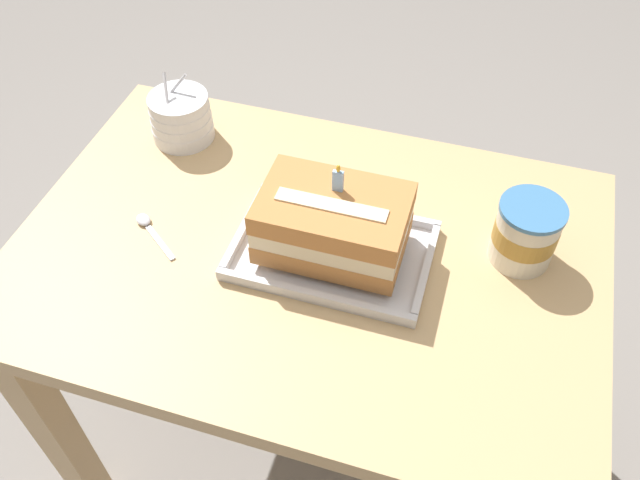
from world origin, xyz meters
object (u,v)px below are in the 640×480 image
(foil_tray, at_px, (332,252))
(serving_spoon_near_tray, at_px, (147,225))
(ice_cream_tub, at_px, (526,233))
(bowl_stack, at_px, (181,117))
(birthday_cake, at_px, (333,224))

(foil_tray, height_order, serving_spoon_near_tray, foil_tray)
(serving_spoon_near_tray, bearing_deg, ice_cream_tub, 10.98)
(foil_tray, relative_size, serving_spoon_near_tray, 2.98)
(bowl_stack, xyz_separation_m, ice_cream_tub, (0.67, -0.13, 0.01))
(ice_cream_tub, bearing_deg, birthday_cake, -163.43)
(birthday_cake, bearing_deg, serving_spoon_near_tray, -174.33)
(birthday_cake, relative_size, bowl_stack, 1.72)
(birthday_cake, xyz_separation_m, serving_spoon_near_tray, (-0.33, -0.03, -0.07))
(foil_tray, bearing_deg, serving_spoon_near_tray, -174.33)
(foil_tray, distance_m, ice_cream_tub, 0.32)
(foil_tray, xyz_separation_m, bowl_stack, (-0.37, 0.22, 0.04))
(bowl_stack, xyz_separation_m, serving_spoon_near_tray, (0.04, -0.25, -0.04))
(birthday_cake, xyz_separation_m, ice_cream_tub, (0.30, 0.09, -0.02))
(birthday_cake, height_order, ice_cream_tub, birthday_cake)
(bowl_stack, distance_m, ice_cream_tub, 0.68)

